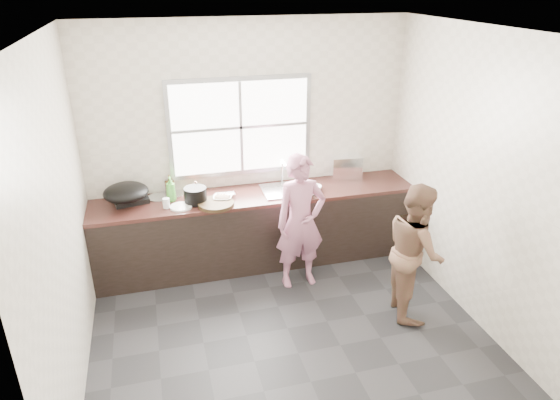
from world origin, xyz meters
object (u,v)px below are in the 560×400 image
object	(u,v)px
woman	(300,226)
wok	(126,192)
bowl_mince	(223,198)
bowl_held	(314,187)
bowl_crabs	(304,194)
bottle_brown_short	(196,190)
pot_lid_right	(172,194)
black_pot	(195,195)
bottle_green	(171,189)
plate_food	(181,207)
burner	(130,198)
bottle_brown_tall	(170,186)
dish_rack	(345,166)
glass_jar	(166,203)
person_side	(415,250)
pot_lid_left	(159,197)
cutting_board	(216,204)

from	to	relation	value
woman	wok	bearing A→B (deg)	157.38
bowl_mince	bowl_held	xyz separation A→B (m)	(1.04, 0.01, 0.01)
bowl_crabs	bowl_held	size ratio (longest dim) A/B	0.85
bottle_brown_short	pot_lid_right	distance (m)	0.30
bowl_crabs	black_pot	bearing A→B (deg)	173.19
bottle_green	bowl_held	bearing A→B (deg)	-4.54
woman	plate_food	xyz separation A→B (m)	(-1.19, 0.41, 0.18)
woman	wok	size ratio (longest dim) A/B	2.94
plate_food	bottle_brown_short	size ratio (longest dim) A/B	1.39
burner	wok	world-z (taller)	wok
bottle_brown_tall	pot_lid_right	bearing A→B (deg)	0.00
bottle_green	dish_rack	size ratio (longest dim) A/B	0.76
glass_jar	woman	bearing A→B (deg)	-18.23
bottle_brown_tall	bowl_mince	bearing A→B (deg)	-29.94
person_side	dish_rack	bearing A→B (deg)	16.82
black_pot	pot_lid_left	world-z (taller)	black_pot
bowl_crabs	bottle_green	distance (m)	1.44
pot_lid_left	bottle_brown_tall	bearing A→B (deg)	26.25
bowl_held	person_side	bearing A→B (deg)	-63.88
pot_lid_right	burner	bearing A→B (deg)	-172.82
bottle_brown_tall	wok	size ratio (longest dim) A/B	0.43
plate_food	glass_jar	distance (m)	0.15
woman	cutting_board	size ratio (longest dim) A/B	3.61
cutting_board	bowl_held	distance (m)	1.14
plate_food	bottle_brown_short	bearing A→B (deg)	51.13
person_side	glass_jar	size ratio (longest dim) A/B	12.88
person_side	pot_lid_right	distance (m)	2.66
bowl_mince	plate_food	xyz separation A→B (m)	(-0.45, -0.07, -0.02)
bottle_green	wok	distance (m)	0.46
burner	pot_lid_left	bearing A→B (deg)	-1.06
person_side	cutting_board	distance (m)	2.07
pot_lid_right	dish_rack	bearing A→B (deg)	0.00
bottle_brown_tall	person_side	bearing A→B (deg)	-35.21
plate_food	dish_rack	xyz separation A→B (m)	(1.98, 0.38, 0.12)
person_side	bowl_crabs	distance (m)	1.36
cutting_board	bowl_held	world-z (taller)	bowl_held
woman	bowl_crabs	distance (m)	0.43
pot_lid_right	bottle_brown_tall	bearing A→B (deg)	180.00
bottle_brown_tall	pot_lid_right	size ratio (longest dim) A/B	0.72
woman	burner	bearing A→B (deg)	153.60
bowl_mince	bottle_brown_short	bearing A→B (deg)	148.63
person_side	pot_lid_right	bearing A→B (deg)	67.01
bottle_brown_tall	dish_rack	world-z (taller)	dish_rack
person_side	pot_lid_left	xyz separation A→B (m)	(-2.31, 1.48, 0.19)
plate_food	bottle_brown_short	world-z (taller)	bottle_brown_short
black_pot	bottle_green	bearing A→B (deg)	153.05
plate_food	black_pot	bearing A→B (deg)	25.70
bottle_brown_short	bowl_crabs	bearing A→B (deg)	-14.42
pot_lid_right	wok	bearing A→B (deg)	-159.69
bottle_brown_short	pot_lid_left	size ratio (longest dim) A/B	0.66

